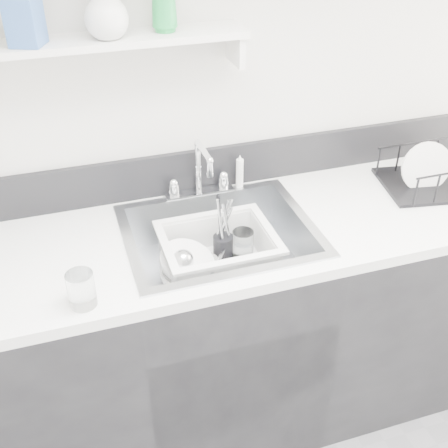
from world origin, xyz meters
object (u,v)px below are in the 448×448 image
object	(u,v)px
sink	(220,252)
dish_rack	(436,170)
counter_run	(220,330)
wash_tub	(218,254)

from	to	relation	value
sink	dish_rack	bearing A→B (deg)	2.97
counter_run	wash_tub	distance (m)	0.37
counter_run	dish_rack	distance (m)	1.02
wash_tub	dish_rack	bearing A→B (deg)	3.16
counter_run	dish_rack	size ratio (longest dim) A/B	8.29
dish_rack	sink	bearing A→B (deg)	-167.08
counter_run	sink	distance (m)	0.37
wash_tub	dish_rack	size ratio (longest dim) A/B	1.00
sink	dish_rack	world-z (taller)	dish_rack
wash_tub	counter_run	bearing A→B (deg)	27.04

